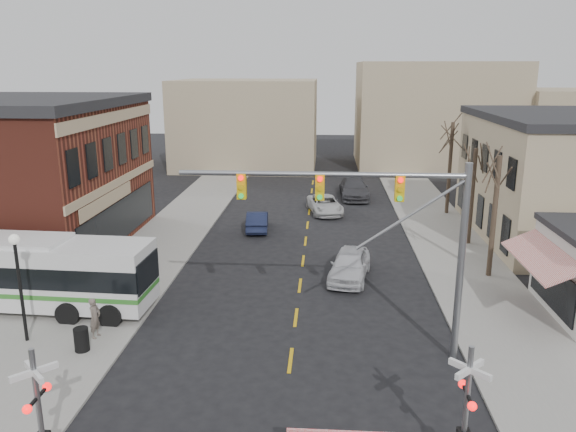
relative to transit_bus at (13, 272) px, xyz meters
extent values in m
plane|color=black|center=(13.58, -6.07, -1.94)|extent=(160.00, 160.00, 0.00)
cube|color=gray|center=(4.08, 13.93, -1.88)|extent=(5.00, 60.00, 0.12)
cube|color=gray|center=(23.08, 13.93, -1.88)|extent=(5.00, 60.00, 0.12)
cube|color=tan|center=(1.63, 9.93, 2.36)|extent=(0.10, 15.00, 0.50)
cube|color=tan|center=(1.63, 9.93, 6.46)|extent=(0.10, 15.00, 0.70)
cube|color=black|center=(1.63, 9.93, -0.14)|extent=(0.08, 13.00, 2.60)
cube|color=red|center=(24.78, 0.93, 1.06)|extent=(1.68, 6.00, 0.87)
cylinder|color=#382B21|center=(24.08, 5.93, 1.56)|extent=(0.28, 0.28, 6.75)
cylinder|color=#382B21|center=(24.38, 11.93, 1.33)|extent=(0.28, 0.28, 6.30)
cylinder|color=#382B21|center=(24.58, 19.93, 1.78)|extent=(0.28, 0.28, 7.20)
cube|color=silver|center=(0.00, 0.00, 0.01)|extent=(13.46, 3.48, 3.00)
cube|color=black|center=(0.00, 0.00, 0.23)|extent=(13.50, 3.52, 1.00)
cube|color=#317B29|center=(0.00, 0.00, -0.66)|extent=(13.50, 3.52, 0.22)
cylinder|color=black|center=(0.00, 0.00, -1.38)|extent=(1.24, 2.94, 1.11)
cylinder|color=gray|center=(20.15, -3.42, 2.06)|extent=(0.28, 0.28, 8.00)
cylinder|color=gray|center=(14.70, -3.42, 5.56)|extent=(10.89, 0.20, 0.20)
cube|color=gold|center=(17.65, -3.42, 5.06)|extent=(0.35, 0.30, 1.00)
cube|color=gold|center=(14.65, -3.42, 5.06)|extent=(0.35, 0.30, 1.00)
cube|color=gold|center=(11.65, -3.42, 5.06)|extent=(0.35, 0.30, 1.00)
cylinder|color=gray|center=(6.94, -11.03, 0.06)|extent=(0.16, 0.16, 4.00)
cube|color=silver|center=(6.94, -11.03, 1.36)|extent=(1.00, 1.00, 0.18)
cube|color=silver|center=(6.94, -11.03, 1.36)|extent=(1.00, 1.00, 0.18)
sphere|color=#FF0C0C|center=(6.94, -11.58, 0.56)|extent=(0.26, 0.26, 0.26)
sphere|color=#FF0C0C|center=(6.94, -10.48, 0.56)|extent=(0.26, 0.26, 0.26)
cylinder|color=gray|center=(18.94, -10.07, 0.06)|extent=(0.16, 0.16, 4.00)
cube|color=silver|center=(18.94, -10.07, 1.36)|extent=(1.00, 1.00, 0.18)
cube|color=silver|center=(18.94, -10.07, 1.36)|extent=(1.00, 1.00, 0.18)
sphere|color=#FF0C0C|center=(18.94, -10.62, 0.56)|extent=(0.26, 0.26, 0.26)
sphere|color=#FF0C0C|center=(18.94, -9.52, 0.56)|extent=(0.26, 0.26, 0.26)
cylinder|color=black|center=(2.24, -3.33, 0.37)|extent=(0.14, 0.14, 4.36)
sphere|color=silver|center=(2.24, -3.33, 2.70)|extent=(0.44, 0.44, 0.44)
cylinder|color=black|center=(4.98, -4.04, -1.32)|extent=(0.60, 0.60, 0.99)
imported|color=silver|center=(16.27, 5.13, -1.10)|extent=(2.80, 5.16, 1.67)
imported|color=#151C36|center=(10.00, 14.44, -1.24)|extent=(1.83, 4.34, 1.39)
imported|color=silver|center=(14.84, 19.64, -1.23)|extent=(3.28, 5.40, 1.40)
imported|color=#3B3B3F|center=(17.43, 25.28, -1.07)|extent=(2.64, 6.03, 1.72)
imported|color=#645850|center=(5.09, -2.84, -0.92)|extent=(0.52, 0.71, 1.79)
imported|color=#323257|center=(2.12, 2.04, -0.90)|extent=(1.12, 1.11, 1.83)
camera|label=1|loc=(14.85, -24.32, 9.48)|focal=35.00mm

